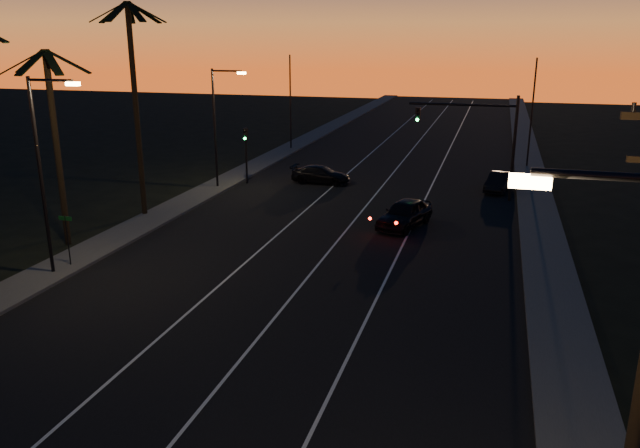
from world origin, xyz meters
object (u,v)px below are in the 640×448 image
(cross_car, at_px, (321,175))
(signal_mast, at_px, (478,128))
(right_car, at_px, (499,182))
(lead_car, at_px, (405,213))

(cross_car, bearing_deg, signal_mast, -7.99)
(right_car, distance_m, cross_car, 13.00)
(signal_mast, height_order, right_car, signal_mast)
(signal_mast, xyz_separation_m, lead_car, (-3.56, -7.97, -3.98))
(signal_mast, bearing_deg, lead_car, -114.08)
(signal_mast, bearing_deg, cross_car, 172.01)
(lead_car, relative_size, cross_car, 1.22)
(signal_mast, distance_m, cross_car, 12.14)
(cross_car, bearing_deg, lead_car, -50.99)
(right_car, height_order, cross_car, right_car)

